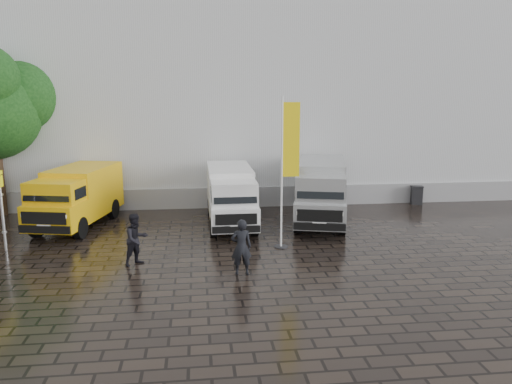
# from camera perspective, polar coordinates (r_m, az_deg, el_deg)

# --- Properties ---
(ground) EXTENTS (120.00, 120.00, 0.00)m
(ground) POSITION_cam_1_polar(r_m,az_deg,el_deg) (17.36, 5.19, -7.51)
(ground) COLOR black
(ground) RESTS_ON ground
(exhibition_hall) EXTENTS (44.00, 16.00, 12.00)m
(exhibition_hall) POSITION_cam_1_polar(r_m,az_deg,el_deg) (32.52, 3.02, 12.06)
(exhibition_hall) COLOR silver
(exhibition_hall) RESTS_ON ground
(hall_plinth) EXTENTS (44.00, 0.15, 1.00)m
(hall_plinth) POSITION_cam_1_polar(r_m,az_deg,el_deg) (25.15, 5.97, -0.40)
(hall_plinth) COLOR gray
(hall_plinth) RESTS_ON ground
(van_yellow) EXTENTS (3.17, 5.62, 2.44)m
(van_yellow) POSITION_cam_1_polar(r_m,az_deg,el_deg) (22.24, -19.82, -0.67)
(van_yellow) COLOR #ECB10C
(van_yellow) RESTS_ON ground
(van_white) EXTENTS (1.86, 5.54, 2.40)m
(van_white) POSITION_cam_1_polar(r_m,az_deg,el_deg) (21.27, -2.90, -0.59)
(van_white) COLOR white
(van_white) RESTS_ON ground
(van_silver) EXTENTS (3.45, 6.34, 2.61)m
(van_silver) POSITION_cam_1_polar(r_m,az_deg,el_deg) (21.85, 7.40, -0.07)
(van_silver) COLOR #ABADB0
(van_silver) RESTS_ON ground
(flagpole) EXTENTS (0.88, 0.50, 5.48)m
(flagpole) POSITION_cam_1_polar(r_m,az_deg,el_deg) (17.81, 3.56, 3.24)
(flagpole) COLOR black
(flagpole) RESTS_ON ground
(wheelie_bin) EXTENTS (0.69, 0.69, 0.94)m
(wheelie_bin) POSITION_cam_1_polar(r_m,az_deg,el_deg) (26.57, 17.88, -0.33)
(wheelie_bin) COLOR black
(wheelie_bin) RESTS_ON ground
(person_front) EXTENTS (0.65, 0.43, 1.77)m
(person_front) POSITION_cam_1_polar(r_m,az_deg,el_deg) (15.56, -1.68, -6.29)
(person_front) COLOR black
(person_front) RESTS_ON ground
(person_tent) EXTENTS (1.07, 1.05, 1.73)m
(person_tent) POSITION_cam_1_polar(r_m,az_deg,el_deg) (16.87, -13.52, -5.27)
(person_tent) COLOR black
(person_tent) RESTS_ON ground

